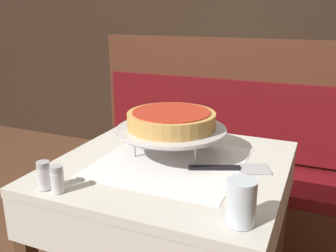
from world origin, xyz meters
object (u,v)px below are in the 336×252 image
object	(u,v)px
water_glass_near	(241,202)
condiment_caddy	(226,77)
dining_table_front	(171,190)
dining_table_rear	(225,98)
salt_shaker	(44,176)
napkin_holder	(191,122)
booth_bench	(237,188)
pizza_pan_stand	(171,131)
pizza_server	(232,168)
pepper_shaker	(57,179)
deep_dish_pizza	(171,120)

from	to	relation	value
water_glass_near	condiment_caddy	size ratio (longest dim) A/B	0.80
dining_table_front	water_glass_near	size ratio (longest dim) A/B	6.80
dining_table_rear	condiment_caddy	xyz separation A→B (m)	(-0.01, 0.02, 0.15)
dining_table_rear	salt_shaker	world-z (taller)	salt_shaker
dining_table_front	napkin_holder	bearing A→B (deg)	98.56
salt_shaker	napkin_holder	size ratio (longest dim) A/B	0.85
booth_bench	pizza_pan_stand	world-z (taller)	booth_bench
water_glass_near	booth_bench	bearing A→B (deg)	102.41
pizza_server	pepper_shaker	bearing A→B (deg)	-140.06
pizza_pan_stand	condiment_caddy	distance (m)	1.53
water_glass_near	salt_shaker	distance (m)	0.57
booth_bench	dining_table_front	bearing A→B (deg)	-95.52
water_glass_near	pepper_shaker	distance (m)	0.52
dining_table_front	condiment_caddy	world-z (taller)	condiment_caddy
pizza_server	dining_table_rear	bearing A→B (deg)	105.59
pizza_pan_stand	condiment_caddy	size ratio (longest dim) A/B	2.71
dining_table_rear	pizza_server	bearing A→B (deg)	-74.41
pizza_pan_stand	deep_dish_pizza	size ratio (longest dim) A/B	1.25
dining_table_rear	napkin_holder	size ratio (longest dim) A/B	7.81
pizza_pan_stand	condiment_caddy	xyz separation A→B (m)	(-0.20, 1.51, -0.06)
booth_bench	pizza_server	world-z (taller)	booth_bench
pizza_server	napkin_holder	xyz separation A→B (m)	(-0.26, 0.32, 0.04)
salt_shaker	dining_table_front	bearing A→B (deg)	52.33
pizza_server	water_glass_near	distance (m)	0.33
water_glass_near	salt_shaker	world-z (taller)	water_glass_near
pizza_pan_stand	deep_dish_pizza	xyz separation A→B (m)	(0.00, 0.00, 0.04)
napkin_holder	pizza_server	bearing A→B (deg)	-51.10
deep_dish_pizza	pizza_server	xyz separation A→B (m)	(0.23, -0.04, -0.13)
pizza_server	pepper_shaker	world-z (taller)	pepper_shaker
water_glass_near	condiment_caddy	distance (m)	1.94
dining_table_rear	pepper_shaker	bearing A→B (deg)	-89.81
pepper_shaker	napkin_holder	xyz separation A→B (m)	(0.16, 0.67, 0.01)
water_glass_near	pizza_server	bearing A→B (deg)	107.54
deep_dish_pizza	dining_table_front	bearing A→B (deg)	-68.46
pizza_pan_stand	salt_shaker	size ratio (longest dim) A/B	4.59
deep_dish_pizza	pizza_server	bearing A→B (deg)	-9.26
dining_table_front	salt_shaker	distance (m)	0.45
pizza_server	condiment_caddy	world-z (taller)	condiment_caddy
dining_table_rear	pizza_pan_stand	xyz separation A→B (m)	(0.20, -1.49, 0.21)
dining_table_rear	condiment_caddy	world-z (taller)	condiment_caddy
pizza_server	condiment_caddy	distance (m)	1.61
booth_bench	napkin_holder	size ratio (longest dim) A/B	17.32
dining_table_front	deep_dish_pizza	bearing A→B (deg)	111.54
water_glass_near	dining_table_rear	bearing A→B (deg)	105.92
pizza_pan_stand	condiment_caddy	bearing A→B (deg)	97.59
pizza_pan_stand	napkin_holder	bearing A→B (deg)	95.93
deep_dish_pizza	napkin_holder	bearing A→B (deg)	95.93
deep_dish_pizza	condiment_caddy	xyz separation A→B (m)	(-0.20, 1.51, -0.10)
pizza_pan_stand	water_glass_near	world-z (taller)	water_glass_near
salt_shaker	condiment_caddy	size ratio (longest dim) A/B	0.59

